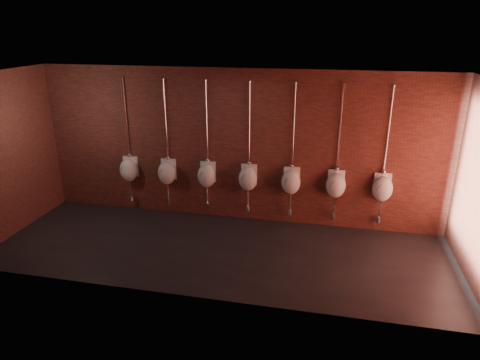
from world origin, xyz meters
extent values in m
plane|color=black|center=(0.00, 0.00, 0.00)|extent=(8.50, 8.50, 0.00)
cube|color=black|center=(0.00, 0.00, 3.20)|extent=(8.50, 3.00, 0.04)
cube|color=brown|center=(0.00, 1.50, 1.60)|extent=(8.50, 0.04, 3.20)
cube|color=brown|center=(0.00, -1.50, 1.60)|extent=(8.50, 0.04, 3.20)
cube|color=brown|center=(-4.25, 0.00, 1.60)|extent=(0.04, 3.00, 3.20)
ellipsoid|color=white|center=(-2.43, 1.35, 0.97)|extent=(0.41, 0.37, 0.52)
cube|color=white|center=(-2.43, 1.48, 1.02)|extent=(0.34, 0.06, 0.47)
cylinder|color=gray|center=(-2.43, 1.22, 1.00)|extent=(0.23, 0.04, 0.23)
cylinder|color=silver|center=(-2.43, 1.46, 2.09)|extent=(0.03, 0.03, 1.72)
sphere|color=silver|center=(-2.43, 1.45, 1.29)|extent=(0.09, 0.09, 0.09)
cylinder|color=silver|center=(-2.43, 1.46, 2.95)|extent=(0.06, 0.06, 0.01)
cylinder|color=silver|center=(-2.43, 1.35, 0.56)|extent=(0.04, 0.04, 0.41)
cylinder|color=silver|center=(-2.43, 1.35, 0.30)|extent=(0.09, 0.09, 0.12)
cylinder|color=silver|center=(-2.43, 1.43, 0.30)|extent=(0.04, 0.17, 0.04)
ellipsoid|color=white|center=(-1.53, 1.35, 0.97)|extent=(0.41, 0.37, 0.52)
cube|color=white|center=(-1.53, 1.48, 1.02)|extent=(0.34, 0.06, 0.47)
cylinder|color=gray|center=(-1.53, 1.22, 1.00)|extent=(0.23, 0.04, 0.23)
cylinder|color=silver|center=(-1.53, 1.46, 2.09)|extent=(0.03, 0.03, 1.72)
sphere|color=silver|center=(-1.53, 1.45, 1.29)|extent=(0.09, 0.09, 0.09)
cylinder|color=silver|center=(-1.53, 1.46, 2.95)|extent=(0.06, 0.06, 0.01)
cylinder|color=silver|center=(-1.53, 1.35, 0.56)|extent=(0.04, 0.04, 0.41)
cylinder|color=silver|center=(-1.53, 1.35, 0.30)|extent=(0.09, 0.09, 0.12)
cylinder|color=silver|center=(-1.53, 1.43, 0.30)|extent=(0.04, 0.17, 0.04)
ellipsoid|color=white|center=(-0.64, 1.35, 0.97)|extent=(0.41, 0.37, 0.52)
cube|color=white|center=(-0.64, 1.48, 1.02)|extent=(0.34, 0.06, 0.47)
cylinder|color=gray|center=(-0.64, 1.22, 1.00)|extent=(0.23, 0.04, 0.23)
cylinder|color=silver|center=(-0.64, 1.46, 2.09)|extent=(0.03, 0.03, 1.72)
sphere|color=silver|center=(-0.64, 1.45, 1.29)|extent=(0.09, 0.09, 0.09)
cylinder|color=silver|center=(-0.64, 1.46, 2.95)|extent=(0.06, 0.06, 0.01)
cylinder|color=silver|center=(-0.64, 1.35, 0.56)|extent=(0.04, 0.04, 0.41)
cylinder|color=silver|center=(-0.64, 1.35, 0.30)|extent=(0.09, 0.09, 0.12)
cylinder|color=silver|center=(-0.64, 1.43, 0.30)|extent=(0.04, 0.17, 0.04)
ellipsoid|color=white|center=(0.26, 1.35, 0.97)|extent=(0.41, 0.37, 0.52)
cube|color=white|center=(0.26, 1.48, 1.02)|extent=(0.34, 0.06, 0.47)
cylinder|color=gray|center=(0.26, 1.22, 1.00)|extent=(0.23, 0.04, 0.23)
cylinder|color=silver|center=(0.26, 1.46, 2.09)|extent=(0.03, 0.03, 1.72)
sphere|color=silver|center=(0.26, 1.45, 1.29)|extent=(0.09, 0.09, 0.09)
cylinder|color=silver|center=(0.26, 1.46, 2.95)|extent=(0.06, 0.06, 0.01)
cylinder|color=silver|center=(0.26, 1.35, 0.56)|extent=(0.04, 0.04, 0.41)
cylinder|color=silver|center=(0.26, 1.35, 0.30)|extent=(0.09, 0.09, 0.12)
cylinder|color=silver|center=(0.26, 1.43, 0.30)|extent=(0.04, 0.17, 0.04)
ellipsoid|color=white|center=(1.15, 1.35, 0.97)|extent=(0.41, 0.37, 0.52)
cube|color=white|center=(1.15, 1.48, 1.02)|extent=(0.34, 0.06, 0.47)
cylinder|color=gray|center=(1.15, 1.22, 1.00)|extent=(0.23, 0.04, 0.23)
cylinder|color=silver|center=(1.15, 1.46, 2.09)|extent=(0.03, 0.03, 1.72)
sphere|color=silver|center=(1.15, 1.45, 1.29)|extent=(0.09, 0.09, 0.09)
cylinder|color=silver|center=(1.15, 1.46, 2.95)|extent=(0.06, 0.06, 0.01)
cylinder|color=silver|center=(1.15, 1.35, 0.56)|extent=(0.04, 0.04, 0.41)
cylinder|color=silver|center=(1.15, 1.35, 0.30)|extent=(0.09, 0.09, 0.12)
cylinder|color=silver|center=(1.15, 1.43, 0.30)|extent=(0.04, 0.17, 0.04)
ellipsoid|color=white|center=(2.05, 1.35, 0.97)|extent=(0.41, 0.37, 0.52)
cube|color=white|center=(2.05, 1.48, 1.02)|extent=(0.34, 0.06, 0.47)
cylinder|color=gray|center=(2.05, 1.22, 1.00)|extent=(0.23, 0.04, 0.23)
cylinder|color=silver|center=(2.05, 1.46, 2.09)|extent=(0.03, 0.03, 1.72)
sphere|color=silver|center=(2.05, 1.45, 1.29)|extent=(0.09, 0.09, 0.09)
cylinder|color=silver|center=(2.05, 1.46, 2.95)|extent=(0.06, 0.06, 0.01)
cylinder|color=silver|center=(2.05, 1.35, 0.56)|extent=(0.04, 0.04, 0.41)
cylinder|color=silver|center=(2.05, 1.35, 0.30)|extent=(0.09, 0.09, 0.12)
cylinder|color=silver|center=(2.05, 1.43, 0.30)|extent=(0.04, 0.17, 0.04)
ellipsoid|color=white|center=(2.94, 1.35, 0.97)|extent=(0.41, 0.37, 0.52)
cube|color=white|center=(2.94, 1.48, 1.02)|extent=(0.34, 0.06, 0.47)
cylinder|color=gray|center=(2.94, 1.22, 1.00)|extent=(0.23, 0.04, 0.23)
cylinder|color=silver|center=(2.94, 1.46, 2.09)|extent=(0.03, 0.03, 1.72)
sphere|color=silver|center=(2.94, 1.45, 1.29)|extent=(0.09, 0.09, 0.09)
cylinder|color=silver|center=(2.94, 1.46, 2.95)|extent=(0.06, 0.06, 0.01)
cylinder|color=silver|center=(2.94, 1.35, 0.56)|extent=(0.04, 0.04, 0.41)
cylinder|color=silver|center=(2.94, 1.35, 0.30)|extent=(0.09, 0.09, 0.12)
cylinder|color=silver|center=(2.94, 1.43, 0.30)|extent=(0.04, 0.17, 0.04)
camera|label=1|loc=(1.86, -6.85, 4.01)|focal=32.00mm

